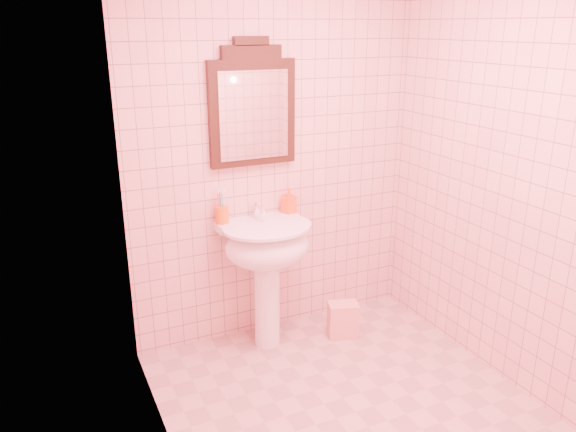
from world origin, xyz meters
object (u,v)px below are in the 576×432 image
soap_dispenser (289,200)px  pedestal_sink (267,254)px  towel (343,320)px  toothbrush_cup (222,214)px  mirror (252,108)px

soap_dispenser → pedestal_sink: bearing=-162.3°
pedestal_sink → soap_dispenser: 0.41m
pedestal_sink → towel: 0.76m
toothbrush_cup → mirror: bearing=9.0°
pedestal_sink → towel: pedestal_sink is taller
toothbrush_cup → towel: (0.76, -0.29, -0.80)m
mirror → toothbrush_cup: bearing=-171.0°
towel → mirror: bearing=147.7°
mirror → towel: size_ratio=3.19×
towel → soap_dispenser: bearing=133.8°
mirror → toothbrush_cup: (-0.24, -0.04, -0.66)m
pedestal_sink → toothbrush_cup: 0.39m
toothbrush_cup → soap_dispenser: toothbrush_cup is taller
mirror → toothbrush_cup: 0.70m
mirror → towel: 1.58m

